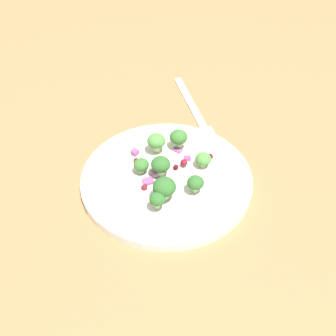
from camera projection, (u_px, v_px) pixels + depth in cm
name	position (u px, v px, depth cm)	size (l,w,h in cm)	color
ground_plane	(166.00, 196.00, 57.59)	(180.00, 180.00, 2.00)	olive
plate	(168.00, 178.00, 57.44)	(23.11, 23.11, 1.70)	white
dressing_pool	(168.00, 176.00, 57.13)	(13.40, 13.40, 0.20)	white
broccoli_floret_0	(203.00, 159.00, 57.44)	(2.19, 2.19, 2.22)	#ADD18E
broccoli_floret_1	(156.00, 141.00, 59.19)	(2.60, 2.60, 2.63)	#ADD18E
broccoli_floret_2	(161.00, 165.00, 55.54)	(2.57, 2.57, 2.60)	#ADD18E
broccoli_floret_3	(164.00, 187.00, 52.34)	(2.93, 2.93, 2.96)	#9EC684
broccoli_floret_4	(179.00, 137.00, 59.93)	(2.57, 2.57, 2.60)	#ADD18E
broccoli_floret_5	(157.00, 199.00, 51.41)	(1.99, 1.99, 2.02)	#9EC684
broccoli_floret_6	(141.00, 165.00, 56.45)	(2.10, 2.10, 2.12)	#8EB77A
broccoli_floret_7	(195.00, 183.00, 53.60)	(2.18, 2.18, 2.20)	#9EC684
cranberry_0	(168.00, 184.00, 55.29)	(0.98, 0.98, 0.98)	#4C0A14
cranberry_1	(144.00, 188.00, 55.05)	(0.83, 0.83, 0.83)	maroon
cranberry_2	(210.00, 157.00, 58.53)	(0.93, 0.93, 0.93)	#4C0A14
cranberry_3	(136.00, 161.00, 58.58)	(0.80, 0.80, 0.80)	maroon
cranberry_4	(176.00, 167.00, 57.64)	(0.74, 0.74, 0.74)	#4C0A14
cranberry_5	(184.00, 163.00, 57.82)	(0.99, 0.99, 0.99)	maroon
onion_bit_0	(187.00, 159.00, 59.33)	(0.83, 0.97, 0.52)	#843D75
onion_bit_1	(155.00, 173.00, 56.64)	(1.03, 0.98, 0.60)	#A35B93
onion_bit_2	(177.00, 150.00, 60.57)	(0.89, 1.28, 0.31)	#934C84
onion_bit_3	(148.00, 181.00, 55.98)	(1.13, 1.33, 0.59)	#934C84
onion_bit_4	(135.00, 152.00, 59.71)	(0.96, 0.91, 0.51)	#934C84
fork	(195.00, 111.00, 69.67)	(7.57, 18.22, 0.50)	silver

